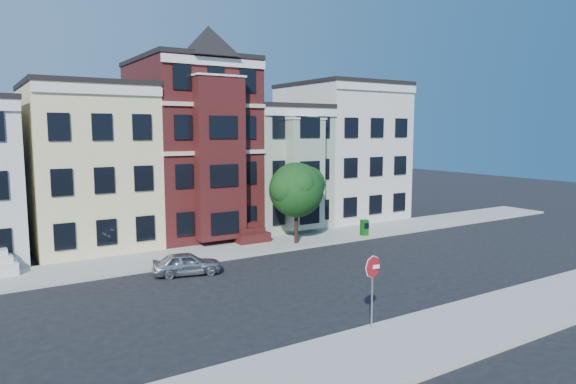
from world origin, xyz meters
TOP-DOWN VIEW (x-y plane):
  - ground at (0.00, 0.00)m, footprint 120.00×120.00m
  - far_sidewalk at (0.00, 8.00)m, footprint 60.00×4.00m
  - near_sidewalk at (0.00, -8.00)m, footprint 60.00×4.00m
  - house_yellow at (-7.00, 14.50)m, footprint 7.00×9.00m
  - house_brown at (0.00, 14.50)m, footprint 7.00×9.00m
  - house_green at (6.50, 14.50)m, footprint 6.00×9.00m
  - house_cream at (13.50, 14.50)m, footprint 8.00×9.00m
  - street_tree at (4.20, 7.16)m, footprint 6.55×6.55m
  - parked_car at (-4.31, 4.48)m, footprint 3.72×2.20m
  - newspaper_box at (9.55, 6.68)m, footprint 0.60×0.56m
  - stop_sign at (-1.32, -6.30)m, footprint 0.86×0.28m

SIDE VIEW (x-z plane):
  - ground at x=0.00m, z-range 0.00..0.00m
  - far_sidewalk at x=0.00m, z-range 0.00..0.15m
  - near_sidewalk at x=0.00m, z-range 0.00..0.15m
  - parked_car at x=-4.31m, z-range 0.00..1.19m
  - newspaper_box at x=9.55m, z-range 0.15..1.24m
  - stop_sign at x=-1.32m, z-range 0.15..3.24m
  - street_tree at x=4.20m, z-range 0.15..6.61m
  - house_green at x=6.50m, z-range 0.00..9.00m
  - house_yellow at x=-7.00m, z-range 0.00..10.00m
  - house_cream at x=13.50m, z-range 0.00..11.00m
  - house_brown at x=0.00m, z-range 0.00..12.00m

